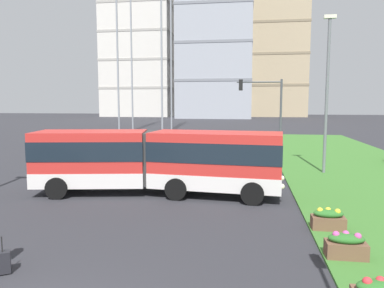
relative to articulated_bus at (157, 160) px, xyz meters
The scene contains 10 objects.
articulated_bus is the anchor object (origin of this frame).
car_silver_hatch 10.85m from the articulated_bus, 121.39° to the left, with size 4.61×2.50×1.58m.
rolling_suitcase 9.02m from the articulated_bus, 102.18° to the right, with size 0.43×0.39×0.97m.
flower_planter_1 9.66m from the articulated_bus, 42.83° to the right, with size 1.10×0.56×0.74m.
flower_planter_2 8.27m from the articulated_bus, 30.76° to the right, with size 1.10×0.56×0.74m.
traffic_light_far_right 12.36m from the articulated_bus, 62.53° to the left, with size 3.31×0.28×6.05m.
streetlight_median 11.52m from the articulated_bus, 35.55° to the left, with size 0.70×0.28×9.48m.
apartment_tower_west 104.71m from the articulated_bus, 106.70° to the left, with size 21.17×20.11×41.37m.
apartment_tower_westcentre 90.90m from the articulated_bus, 93.22° to the left, with size 20.38×19.82×39.12m.
apartment_tower_centre 105.92m from the articulated_bus, 83.81° to the left, with size 21.02×16.12×54.39m.
Camera 1 is at (3.86, -5.64, 4.39)m, focal length 34.45 mm.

